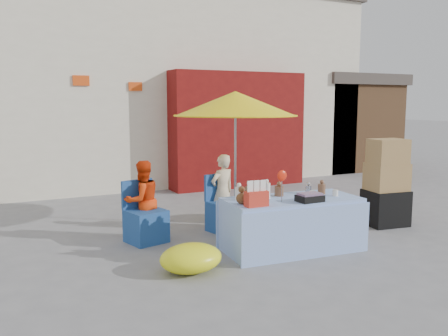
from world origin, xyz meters
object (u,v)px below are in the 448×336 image
umbrella (235,104)px  box_stack (386,186)px  market_table (291,223)px  chair_left (146,224)px  vendor_orange (142,200)px  chair_right (226,214)px  vendor_beige (222,192)px

umbrella → box_stack: (2.09, -1.10, -1.26)m
market_table → box_stack: size_ratio=1.37×
market_table → chair_left: (-1.59, 1.20, -0.10)m
market_table → box_stack: box_stack is taller
chair_left → vendor_orange: size_ratio=0.76×
vendor_orange → box_stack: size_ratio=0.82×
market_table → vendor_orange: 2.09m
chair_left → box_stack: (3.64, -0.81, 0.37)m
market_table → chair_right: bearing=110.8°
market_table → vendor_beige: size_ratio=1.62×
chair_right → vendor_orange: (-1.25, 0.13, 0.30)m
umbrella → box_stack: size_ratio=1.54×
chair_left → vendor_orange: bearing=73.9°
chair_left → box_stack: box_stack is taller
vendor_orange → umbrella: 2.05m
chair_left → vendor_beige: bearing=-8.3°
chair_left → box_stack: 3.75m
vendor_orange → umbrella: (1.55, 0.15, 1.33)m
chair_right → vendor_orange: 1.29m
market_table → vendor_orange: bearing=144.8°
market_table → umbrella: size_ratio=0.89×
vendor_beige → umbrella: 1.36m
market_table → chair_right: 1.25m
market_table → box_stack: (2.05, 0.39, 0.27)m
box_stack → vendor_beige: bearing=158.4°
market_table → vendor_orange: vendor_orange is taller
vendor_beige → market_table: bearing=89.7°
umbrella → box_stack: bearing=-27.7°
box_stack → chair_left: bearing=167.4°
box_stack → chair_right: bearing=161.2°
chair_right → vendor_beige: vendor_beige is taller
vendor_orange → vendor_beige: (1.25, 0.00, 0.01)m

